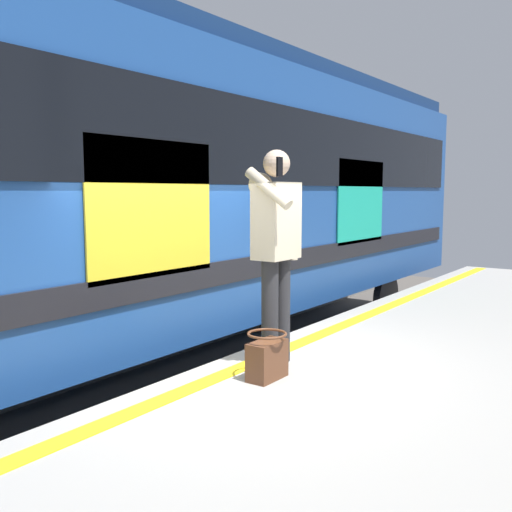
{
  "coord_description": "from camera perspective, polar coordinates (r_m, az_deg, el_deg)",
  "views": [
    {
      "loc": [
        3.74,
        3.03,
        2.44
      ],
      "look_at": [
        -0.07,
        0.3,
        1.9
      ],
      "focal_mm": 40.01,
      "sensor_mm": 36.0,
      "label": 1
    }
  ],
  "objects": [
    {
      "name": "passenger",
      "position": [
        4.68,
        1.97,
        1.74
      ],
      "size": [
        0.57,
        0.55,
        1.77
      ],
      "color": "#262628",
      "rests_on": "platform"
    },
    {
      "name": "track_rail_far",
      "position": [
        7.32,
        -21.05,
        -12.72
      ],
      "size": [
        19.35,
        0.08,
        0.16
      ],
      "primitive_type": "cube",
      "color": "slate",
      "rests_on": "ground"
    },
    {
      "name": "handbag",
      "position": [
        4.43,
        1.11,
        -10.13
      ],
      "size": [
        0.34,
        0.31,
        0.36
      ],
      "color": "#59331E",
      "rests_on": "platform"
    },
    {
      "name": "train_carriage",
      "position": [
        7.55,
        -7.05,
        7.22
      ],
      "size": [
        11.79,
        3.06,
        4.0
      ],
      "color": "#1E478C",
      "rests_on": "ground"
    },
    {
      "name": "safety_line",
      "position": [
        4.84,
        -0.49,
        -10.67
      ],
      "size": [
        14.59,
        0.16,
        0.01
      ],
      "primitive_type": "cube",
      "color": "yellow",
      "rests_on": "platform"
    },
    {
      "name": "ground_plane",
      "position": [
        5.39,
        -3.23,
        -20.37
      ],
      "size": [
        24.28,
        24.28,
        0.0
      ],
      "primitive_type": "plane",
      "color": "#4C4742"
    },
    {
      "name": "track_rail_near",
      "position": [
        6.24,
        -13.5,
        -15.88
      ],
      "size": [
        19.35,
        0.08,
        0.16
      ],
      "primitive_type": "cube",
      "color": "slate",
      "rests_on": "ground"
    }
  ]
}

